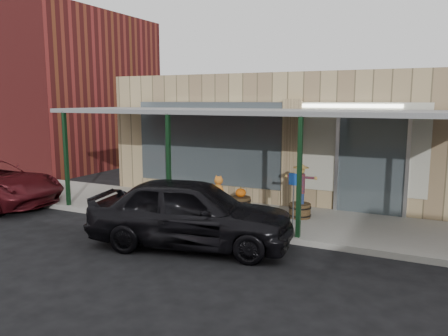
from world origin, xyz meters
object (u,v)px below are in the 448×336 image
at_px(barrel_pumpkin, 241,202).
at_px(parked_sedan, 191,212).
at_px(barrel_scarecrow, 300,199).
at_px(handicap_sign, 293,194).

relative_size(barrel_pumpkin, parked_sedan, 0.15).
bearing_deg(barrel_pumpkin, barrel_scarecrow, -0.85).
distance_m(barrel_scarecrow, barrel_pumpkin, 1.82).
bearing_deg(barrel_scarecrow, barrel_pumpkin, 161.38).
height_order(barrel_scarecrow, handicap_sign, barrel_scarecrow).
bearing_deg(barrel_pumpkin, parked_sedan, -88.46).
xyz_separation_m(barrel_pumpkin, handicap_sign, (1.96, -1.19, 0.67)).
height_order(handicap_sign, parked_sedan, parked_sedan).
bearing_deg(parked_sedan, barrel_scarecrow, -41.84).
height_order(barrel_scarecrow, barrel_pumpkin, barrel_scarecrow).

